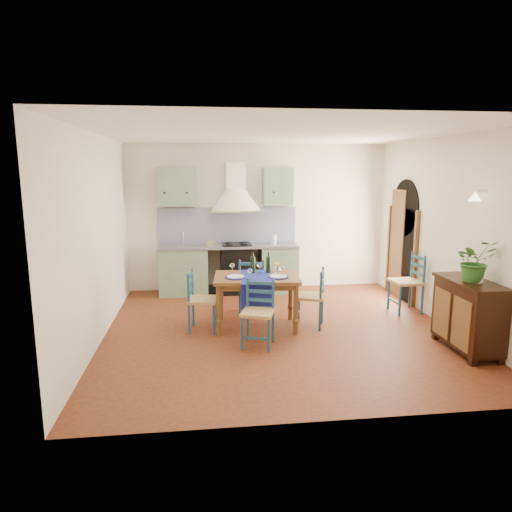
# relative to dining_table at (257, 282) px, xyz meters

# --- Properties ---
(floor) EXTENTS (5.00, 5.00, 0.00)m
(floor) POSITION_rel_dining_table_xyz_m (0.31, -0.15, -0.69)
(floor) COLOR #4A1C10
(floor) RESTS_ON ground
(back_wall) EXTENTS (5.00, 0.96, 2.80)m
(back_wall) POSITION_rel_dining_table_xyz_m (-0.15, 2.14, 0.36)
(back_wall) COLOR silver
(back_wall) RESTS_ON ground
(right_wall) EXTENTS (0.26, 5.00, 2.80)m
(right_wall) POSITION_rel_dining_table_xyz_m (2.81, 0.13, 0.65)
(right_wall) COLOR silver
(right_wall) RESTS_ON ground
(left_wall) EXTENTS (0.04, 5.00, 2.80)m
(left_wall) POSITION_rel_dining_table_xyz_m (-2.19, -0.15, 0.71)
(left_wall) COLOR silver
(left_wall) RESTS_ON ground
(ceiling) EXTENTS (5.00, 5.00, 0.01)m
(ceiling) POSITION_rel_dining_table_xyz_m (0.31, -0.15, 2.11)
(ceiling) COLOR white
(ceiling) RESTS_ON back_wall
(dining_table) EXTENTS (1.29, 0.99, 1.10)m
(dining_table) POSITION_rel_dining_table_xyz_m (0.00, 0.00, 0.00)
(dining_table) COLOR brown
(dining_table) RESTS_ON ground
(chair_near) EXTENTS (0.52, 0.52, 0.88)m
(chair_near) POSITION_rel_dining_table_xyz_m (-0.07, -0.71, -0.24)
(chair_near) COLOR navy
(chair_near) RESTS_ON ground
(chair_far) EXTENTS (0.48, 0.48, 0.93)m
(chair_far) POSITION_rel_dining_table_xyz_m (-0.01, 0.64, -0.21)
(chair_far) COLOR navy
(chair_far) RESTS_ON ground
(chair_left) EXTENTS (0.47, 0.47, 0.88)m
(chair_left) POSITION_rel_dining_table_xyz_m (-0.82, -0.04, -0.24)
(chair_left) COLOR navy
(chair_left) RESTS_ON ground
(chair_right) EXTENTS (0.53, 0.53, 0.88)m
(chair_right) POSITION_rel_dining_table_xyz_m (0.81, -0.06, -0.23)
(chair_right) COLOR navy
(chair_right) RESTS_ON ground
(chair_spare) EXTENTS (0.48, 0.48, 0.97)m
(chair_spare) POSITION_rel_dining_table_xyz_m (2.55, 0.45, -0.19)
(chair_spare) COLOR navy
(chair_spare) RESTS_ON ground
(sideboard) EXTENTS (0.50, 1.05, 0.94)m
(sideboard) POSITION_rel_dining_table_xyz_m (2.57, -1.22, -0.18)
(sideboard) COLOR black
(sideboard) RESTS_ON ground
(potted_plant) EXTENTS (0.48, 0.42, 0.53)m
(potted_plant) POSITION_rel_dining_table_xyz_m (2.57, -1.27, 0.51)
(potted_plant) COLOR #275C20
(potted_plant) RESTS_ON sideboard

